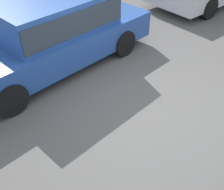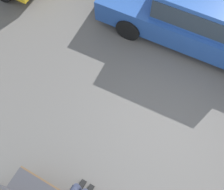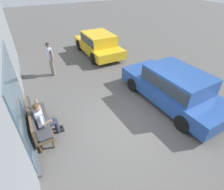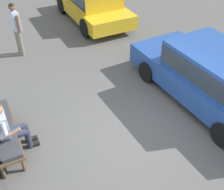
{
  "view_description": "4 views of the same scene",
  "coord_description": "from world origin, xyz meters",
  "px_view_note": "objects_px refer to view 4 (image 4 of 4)",
  "views": [
    {
      "loc": [
        3.0,
        2.6,
        3.29
      ],
      "look_at": [
        1.08,
        0.51,
        1.07
      ],
      "focal_mm": 45.0,
      "sensor_mm": 36.0,
      "label": 1
    },
    {
      "loc": [
        0.04,
        2.6,
        5.64
      ],
      "look_at": [
        1.12,
        0.66,
        0.9
      ],
      "focal_mm": 45.0,
      "sensor_mm": 36.0,
      "label": 2
    },
    {
      "loc": [
        -3.79,
        2.6,
        4.49
      ],
      "look_at": [
        0.89,
        0.22,
        0.77
      ],
      "focal_mm": 28.0,
      "sensor_mm": 36.0,
      "label": 3
    },
    {
      "loc": [
        -3.82,
        2.6,
        4.71
      ],
      "look_at": [
        0.53,
        0.45,
        0.92
      ],
      "focal_mm": 45.0,
      "sensor_mm": 36.0,
      "label": 4
    }
  ],
  "objects_px": {
    "person_on_phone": "(8,126)",
    "parked_car_mid": "(212,75)",
    "parked_car_far": "(93,2)",
    "pedestrian_standing": "(16,26)"
  },
  "relations": [
    {
      "from": "person_on_phone",
      "to": "parked_car_mid",
      "type": "height_order",
      "value": "parked_car_mid"
    },
    {
      "from": "parked_car_mid",
      "to": "pedestrian_standing",
      "type": "xyz_separation_m",
      "value": [
        4.62,
        3.88,
        0.23
      ]
    },
    {
      "from": "parked_car_mid",
      "to": "pedestrian_standing",
      "type": "distance_m",
      "value": 6.04
    },
    {
      "from": "person_on_phone",
      "to": "parked_car_far",
      "type": "height_order",
      "value": "parked_car_far"
    },
    {
      "from": "person_on_phone",
      "to": "parked_car_mid",
      "type": "xyz_separation_m",
      "value": [
        -0.5,
        -4.92,
        0.11
      ]
    },
    {
      "from": "person_on_phone",
      "to": "pedestrian_standing",
      "type": "relative_size",
      "value": 0.76
    },
    {
      "from": "parked_car_far",
      "to": "pedestrian_standing",
      "type": "bearing_deg",
      "value": 114.58
    },
    {
      "from": "parked_car_far",
      "to": "pedestrian_standing",
      "type": "relative_size",
      "value": 2.43
    },
    {
      "from": "parked_car_far",
      "to": "pedestrian_standing",
      "type": "distance_m",
      "value": 3.58
    },
    {
      "from": "person_on_phone",
      "to": "parked_car_mid",
      "type": "relative_size",
      "value": 0.28
    }
  ]
}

